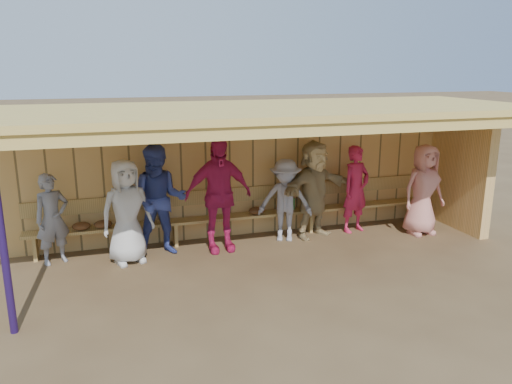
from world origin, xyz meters
TOP-DOWN VIEW (x-y plane):
  - ground at (0.00, 0.00)m, footprint 90.00×90.00m
  - player_a at (-3.27, 0.81)m, footprint 0.64×0.54m
  - player_b at (-2.13, 0.48)m, footprint 0.95×0.76m
  - player_c at (-1.58, 0.69)m, footprint 1.04×0.88m
  - player_d at (-0.60, 0.58)m, footprint 1.18×0.55m
  - player_e at (0.67, 0.72)m, footprint 1.12×0.89m
  - player_f at (1.25, 0.76)m, footprint 1.77×1.11m
  - player_g at (2.13, 0.80)m, footprint 0.70×0.56m
  - player_h at (3.27, 0.29)m, footprint 0.87×0.59m
  - dugout_structure at (0.39, 0.69)m, footprint 8.80×3.20m
  - bench at (0.00, 1.12)m, footprint 7.60×0.34m
  - dugout_equipment at (-0.77, 0.99)m, footprint 6.72×0.62m

SIDE VIEW (x-z plane):
  - ground at x=0.00m, z-range 0.00..0.00m
  - dugout_equipment at x=-0.77m, z-range 0.09..0.89m
  - bench at x=0.00m, z-range 0.06..0.99m
  - player_a at x=-3.27m, z-range 0.00..1.48m
  - player_e at x=0.67m, z-range 0.00..1.51m
  - player_g at x=2.13m, z-range 0.00..1.67m
  - player_b at x=-2.13m, z-range 0.00..1.71m
  - player_h at x=3.27m, z-range 0.00..1.72m
  - player_f at x=1.25m, z-range 0.00..1.82m
  - player_c at x=-1.58m, z-range 0.00..1.88m
  - player_d at x=-0.60m, z-range 0.00..1.97m
  - dugout_structure at x=0.39m, z-range 0.44..2.94m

